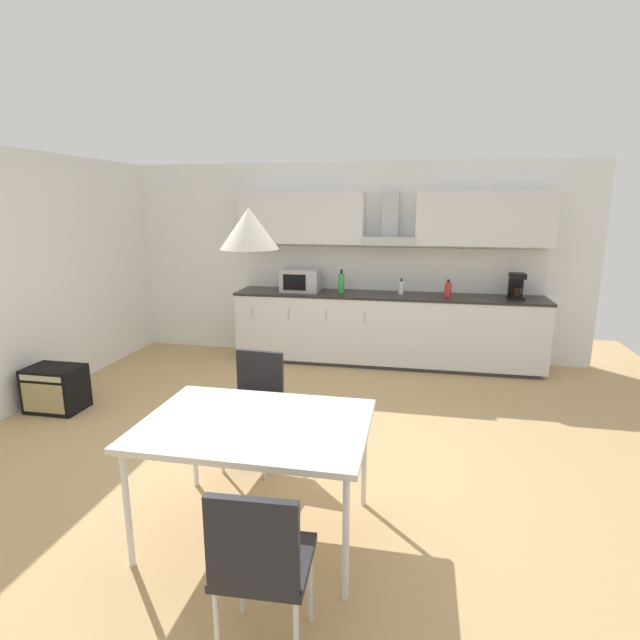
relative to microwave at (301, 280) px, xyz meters
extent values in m
cube|color=tan|center=(0.38, -2.58, -1.04)|extent=(8.08, 8.65, 0.02)
cube|color=white|center=(0.38, 0.35, 0.22)|extent=(6.46, 0.10, 2.50)
cube|color=#333333|center=(1.10, 0.00, -1.01)|extent=(3.63, 0.56, 0.05)
cube|color=silver|center=(1.10, 0.00, -0.58)|extent=(3.78, 0.60, 0.81)
cube|color=#282321|center=(1.10, 0.00, -0.16)|extent=(3.80, 0.62, 0.03)
cube|color=silver|center=(-0.56, -0.31, -0.37)|extent=(0.01, 0.01, 0.14)
cube|color=silver|center=(-0.08, -0.31, -0.37)|extent=(0.01, 0.01, 0.14)
cube|color=silver|center=(0.39, -0.31, -0.37)|extent=(0.01, 0.01, 0.14)
cube|color=silver|center=(0.86, -0.31, -0.37)|extent=(0.01, 0.01, 0.14)
cube|color=silver|center=(1.10, 0.29, 0.14)|extent=(3.78, 0.02, 0.55)
cube|color=silver|center=(0.00, 0.13, 0.78)|extent=(1.58, 0.34, 0.64)
cube|color=silver|center=(2.20, 0.13, 0.78)|extent=(1.58, 0.34, 0.64)
cube|color=#B7BABF|center=(1.10, 0.11, 0.51)|extent=(0.63, 0.40, 0.10)
cube|color=#B7BABF|center=(1.10, 0.22, 0.81)|extent=(0.20, 0.16, 0.59)
cube|color=#ADADB2|center=(0.00, 0.00, 0.00)|extent=(0.48, 0.34, 0.28)
cube|color=black|center=(-0.04, -0.17, 0.00)|extent=(0.29, 0.01, 0.20)
cube|color=black|center=(2.61, 0.00, -0.13)|extent=(0.18, 0.18, 0.02)
cylinder|color=black|center=(2.61, -0.01, -0.06)|extent=(0.12, 0.12, 0.12)
cube|color=black|center=(2.61, 0.06, 0.01)|extent=(0.16, 0.08, 0.30)
cube|color=black|center=(2.61, -0.01, 0.13)|extent=(0.18, 0.16, 0.06)
cylinder|color=green|center=(0.53, -0.01, -0.02)|extent=(0.07, 0.07, 0.24)
cylinder|color=black|center=(0.53, -0.01, 0.13)|extent=(0.03, 0.03, 0.05)
cylinder|color=red|center=(1.83, -0.03, -0.05)|extent=(0.08, 0.08, 0.17)
cylinder|color=black|center=(1.83, -0.03, 0.05)|extent=(0.03, 0.03, 0.04)
cylinder|color=white|center=(1.27, 0.04, -0.06)|extent=(0.06, 0.06, 0.16)
cylinder|color=black|center=(1.27, 0.04, 0.04)|extent=(0.03, 0.03, 0.04)
cube|color=silver|center=(0.57, -3.55, -0.32)|extent=(1.33, 0.95, 0.04)
cylinder|color=silver|center=(-0.03, -3.97, -0.69)|extent=(0.04, 0.04, 0.70)
cylinder|color=silver|center=(1.18, -3.97, -0.69)|extent=(0.04, 0.04, 0.70)
cylinder|color=silver|center=(-0.03, -3.13, -0.69)|extent=(0.04, 0.04, 0.70)
cylinder|color=silver|center=(1.18, -3.13, -0.69)|extent=(0.04, 0.04, 0.70)
cube|color=black|center=(0.87, -4.33, -0.58)|extent=(0.42, 0.42, 0.04)
cube|color=black|center=(0.88, -4.51, -0.36)|extent=(0.38, 0.06, 0.40)
cylinder|color=silver|center=(0.69, -4.17, -0.82)|extent=(0.02, 0.02, 0.43)
cylinder|color=silver|center=(1.03, -4.15, -0.82)|extent=(0.02, 0.02, 0.43)
cylinder|color=silver|center=(0.71, -4.50, -0.82)|extent=(0.02, 0.02, 0.43)
cube|color=black|center=(0.28, -2.77, -0.58)|extent=(0.43, 0.43, 0.04)
cube|color=black|center=(0.29, -2.59, -0.36)|extent=(0.38, 0.07, 0.40)
cylinder|color=silver|center=(0.43, -2.96, -0.82)|extent=(0.02, 0.02, 0.43)
cylinder|color=silver|center=(0.09, -2.93, -0.82)|extent=(0.02, 0.02, 0.43)
cylinder|color=silver|center=(0.46, -2.62, -0.82)|extent=(0.02, 0.02, 0.43)
cylinder|color=silver|center=(0.12, -2.59, -0.82)|extent=(0.02, 0.02, 0.43)
cube|color=black|center=(-1.96, -2.13, -0.81)|extent=(0.52, 0.36, 0.44)
cube|color=tan|center=(-1.96, -2.31, -0.85)|extent=(0.44, 0.01, 0.29)
cube|color=beige|center=(-1.96, -2.31, -0.65)|extent=(0.44, 0.01, 0.05)
cone|color=silver|center=(0.57, -3.55, 0.81)|extent=(0.32, 0.32, 0.22)
camera|label=1|loc=(1.48, -6.13, 0.94)|focal=28.00mm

